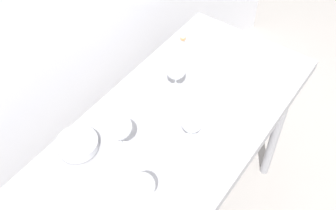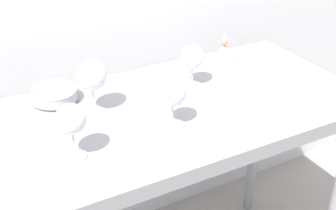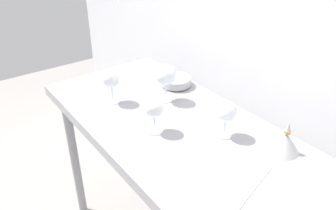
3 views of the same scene
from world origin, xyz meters
TOP-DOWN VIEW (x-y plane):
  - steel_counter at (0.00, -0.01)m, footprint 1.40×0.65m
  - wine_glass_far_right at (0.18, 0.10)m, footprint 0.08×0.08m
  - wine_glass_near_left at (-0.34, -0.13)m, footprint 0.09×0.09m
  - wine_glass_far_left at (-0.20, 0.09)m, footprint 0.10×0.10m
  - wine_glass_near_center at (-0.02, -0.11)m, footprint 0.08×0.08m
  - tasting_sheet_upper at (0.38, -0.05)m, footprint 0.22×0.30m
  - tasting_bowl at (-0.29, 0.22)m, footprint 0.16×0.16m
  - decanter_funnel at (0.38, 0.21)m, footprint 0.12×0.12m

SIDE VIEW (x-z plane):
  - steel_counter at x=0.00m, z-range 0.34..1.24m
  - tasting_sheet_upper at x=0.38m, z-range 0.90..0.90m
  - tasting_bowl at x=-0.29m, z-range 0.90..0.95m
  - decanter_funnel at x=0.38m, z-range 0.88..1.01m
  - wine_glass_near_center at x=-0.02m, z-range 0.93..1.08m
  - wine_glass_far_right at x=0.18m, z-range 0.93..1.08m
  - wine_glass_near_left at x=-0.34m, z-range 0.94..1.10m
  - wine_glass_far_left at x=-0.20m, z-range 0.94..1.12m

